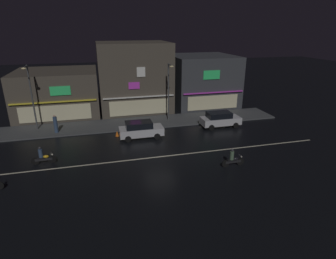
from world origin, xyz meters
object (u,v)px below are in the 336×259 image
object	(u,v)px
pedestrian_on_sidewalk	(56,124)
motorcycle_opposite_lane	(43,157)
motorcycle_lead	(233,159)
streetlamp_mid	(169,87)
parked_car_near_kerb	(141,129)
parked_car_trailing	(220,119)
streetlamp_west	(31,93)
traffic_cone	(117,134)

from	to	relation	value
pedestrian_on_sidewalk	motorcycle_opposite_lane	world-z (taller)	pedestrian_on_sidewalk
motorcycle_lead	streetlamp_mid	bearing A→B (deg)	-79.43
parked_car_near_kerb	parked_car_trailing	size ratio (longest dim) A/B	1.00
streetlamp_west	traffic_cone	distance (m)	9.71
streetlamp_mid	motorcycle_lead	size ratio (longest dim) A/B	3.43
motorcycle_opposite_lane	traffic_cone	world-z (taller)	motorcycle_opposite_lane
parked_car_near_kerb	streetlamp_mid	bearing A→B (deg)	-133.88
pedestrian_on_sidewalk	traffic_cone	size ratio (longest dim) A/B	3.44
motorcycle_lead	pedestrian_on_sidewalk	bearing A→B (deg)	-37.06
parked_car_near_kerb	parked_car_trailing	bearing A→B (deg)	-173.28
parked_car_near_kerb	motorcycle_opposite_lane	size ratio (longest dim) A/B	2.26
pedestrian_on_sidewalk	motorcycle_opposite_lane	distance (m)	6.93
streetlamp_mid	traffic_cone	xyz separation A→B (m)	(-6.22, -3.15, -3.75)
streetlamp_west	parked_car_trailing	bearing A→B (deg)	-10.57
streetlamp_west	pedestrian_on_sidewalk	size ratio (longest dim) A/B	3.55
motorcycle_lead	motorcycle_opposite_lane	xyz separation A→B (m)	(-14.57, 4.16, 0.00)
motorcycle_lead	parked_car_trailing	bearing A→B (deg)	-107.62
motorcycle_lead	traffic_cone	xyz separation A→B (m)	(-8.31, 8.79, -0.36)
streetlamp_mid	traffic_cone	size ratio (longest dim) A/B	11.85
parked_car_trailing	motorcycle_opposite_lane	distance (m)	18.13
pedestrian_on_sidewalk	motorcycle_opposite_lane	xyz separation A→B (m)	(-0.26, -6.91, -0.38)
streetlamp_west	motorcycle_opposite_lane	xyz separation A→B (m)	(1.85, -8.33, -3.50)
streetlamp_mid	motorcycle_lead	world-z (taller)	streetlamp_mid
streetlamp_mid	traffic_cone	bearing A→B (deg)	-153.19
parked_car_near_kerb	motorcycle_opposite_lane	distance (m)	9.27
pedestrian_on_sidewalk	parked_car_near_kerb	size ratio (longest dim) A/B	0.44
traffic_cone	streetlamp_mid	bearing A→B (deg)	26.81
pedestrian_on_sidewalk	parked_car_trailing	bearing A→B (deg)	126.32
traffic_cone	motorcycle_lead	bearing A→B (deg)	-46.61
parked_car_trailing	traffic_cone	size ratio (longest dim) A/B	7.82
streetlamp_west	pedestrian_on_sidewalk	xyz separation A→B (m)	(2.11, -1.42, -3.12)
streetlamp_mid	parked_car_trailing	world-z (taller)	streetlamp_mid
pedestrian_on_sidewalk	parked_car_trailing	world-z (taller)	pedestrian_on_sidewalk
motorcycle_opposite_lane	parked_car_trailing	bearing A→B (deg)	10.01
streetlamp_mid	pedestrian_on_sidewalk	size ratio (longest dim) A/B	3.44
pedestrian_on_sidewalk	parked_car_near_kerb	distance (m)	8.88
parked_car_trailing	motorcycle_opposite_lane	size ratio (longest dim) A/B	2.26
streetlamp_west	traffic_cone	world-z (taller)	streetlamp_west
parked_car_trailing	motorcycle_lead	xyz separation A→B (m)	(-2.93, -8.87, -0.24)
streetlamp_mid	motorcycle_lead	distance (m)	12.59
parked_car_near_kerb	parked_car_trailing	xyz separation A→B (m)	(8.98, 1.06, 0.00)
pedestrian_on_sidewalk	motorcycle_opposite_lane	bearing A→B (deg)	41.42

